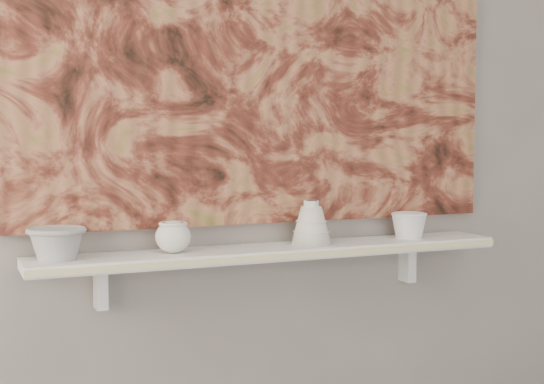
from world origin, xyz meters
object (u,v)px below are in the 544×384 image
shelf (276,252)px  painting (265,35)px  bell_vessel (311,222)px  cup_cream (173,237)px  bowl_white (409,225)px  bowl_grey (57,243)px

shelf → painting: painting is taller
shelf → bell_vessel: bell_vessel is taller
cup_cream → painting: bearing=14.8°
cup_cream → bell_vessel: bell_vessel is taller
cup_cream → bowl_white: size_ratio=0.86×
painting → bell_vessel: 0.56m
painting → bowl_grey: size_ratio=9.95×
painting → bowl_white: 0.73m
bell_vessel → bowl_white: bell_vessel is taller
bell_vessel → bowl_white: (0.34, 0.00, -0.02)m
painting → bowl_grey: (-0.61, -0.08, -0.57)m
shelf → cup_cream: (-0.30, 0.00, 0.06)m
cup_cream → bowl_white: bearing=0.0°
painting → cup_cream: size_ratio=15.59×
shelf → painting: 0.63m
painting → cup_cream: painting is taller
bowl_grey → bowl_white: 1.06m
bell_vessel → bowl_white: bearing=0.0°
painting → bowl_white: (0.45, -0.08, -0.57)m
bowl_grey → cup_cream: same height
painting → shelf: bearing=-90.0°
bowl_grey → bowl_white: bowl_grey is taller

